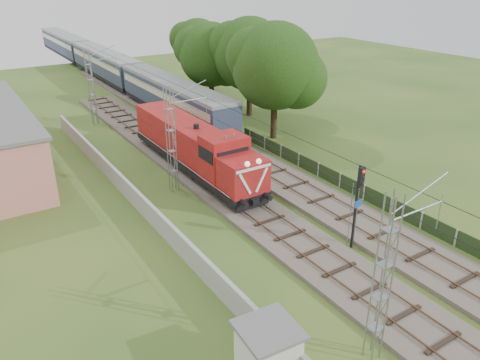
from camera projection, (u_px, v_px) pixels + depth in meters
ground at (306, 251)px, 28.11m from camera, size 140.00×140.00×0.00m
track_main at (243, 203)px, 33.40m from camera, size 4.20×70.00×0.45m
track_side at (213, 140)px, 45.83m from camera, size 4.20×80.00×0.45m
catenary at (172, 140)px, 34.19m from camera, size 3.31×70.00×8.00m
boundary_wall at (130, 192)px, 33.81m from camera, size 0.25×40.00×1.50m
fence at (364, 192)px, 34.09m from camera, size 0.12×32.00×1.20m
locomotive at (194, 146)px, 38.10m from camera, size 3.07×17.55×4.46m
coach_rake at (105, 63)px, 69.91m from camera, size 3.19×71.03×3.68m
signal_post at (359, 193)px, 26.90m from camera, size 0.60×0.46×5.40m
relay_hut at (268, 351)px, 19.09m from camera, size 2.55×2.55×2.45m
tree_a at (276, 67)px, 44.06m from camera, size 8.66×8.25×11.23m
tree_b at (251, 55)px, 51.38m from camera, size 8.43×8.03×10.93m
tree_c at (212, 55)px, 54.29m from camera, size 7.76×7.40×10.07m
tree_d at (199, 46)px, 63.53m from camera, size 7.33×6.98×9.51m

